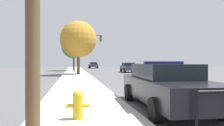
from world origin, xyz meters
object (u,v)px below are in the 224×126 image
Objects in this scene: police_car at (166,85)px; fire_hydrant at (78,104)px; car_background_oncoming at (128,67)px; car_background_distant at (93,65)px; tree_sidewalk_mid at (78,39)px; tree_sidewalk_far at (74,46)px; traffic_light at (85,45)px.

police_car is 3.29m from fire_hydrant.
fire_hydrant is at bearing 74.93° from car_background_oncoming.
fire_hydrant is 0.16× the size of car_background_distant.
tree_sidewalk_far reaches higher than tree_sidewalk_mid.
fire_hydrant is 26.65m from traffic_light.
car_background_oncoming is at bearing -6.23° from traffic_light.
fire_hydrant is 32.61m from tree_sidewalk_far.
car_background_distant is 0.72× the size of tree_sidewalk_far.
traffic_light reaches higher than fire_hydrant.
car_background_distant is 21.10m from car_background_oncoming.
tree_sidewalk_mid reaches higher than traffic_light.
fire_hydrant is 0.12× the size of tree_sidewalk_mid.
car_background_oncoming reaches higher than fire_hydrant.
car_background_distant is (2.96, 20.14, -3.24)m from traffic_light.
traffic_light is 0.88× the size of tree_sidewalk_far.
police_car reaches higher than fire_hydrant.
fire_hydrant is 20.44m from tree_sidewalk_mid.
police_car is 1.22× the size of car_background_distant.
police_car is at bearing 80.55° from car_background_oncoming.
tree_sidewalk_far is at bearing -109.46° from car_background_distant.
tree_sidewalk_mid is at bearing 88.67° from fire_hydrant.
car_background_oncoming is at bearing -40.28° from tree_sidewalk_far.
traffic_light is at bearing -74.95° from tree_sidewalk_far.
car_background_oncoming is 9.90m from tree_sidewalk_mid.
fire_hydrant is 26.87m from car_background_oncoming.
tree_sidewalk_far is (-1.62, 6.03, 0.21)m from traffic_light.
fire_hydrant is at bearing -91.33° from tree_sidewalk_mid.
car_background_distant is at bearing 72.03° from tree_sidewalk_far.
car_background_oncoming is 10.95m from tree_sidewalk_far.
police_car is at bearing -86.86° from traffic_light.
traffic_light is 1.23× the size of car_background_distant.
fire_hydrant is 0.11× the size of tree_sidewalk_far.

